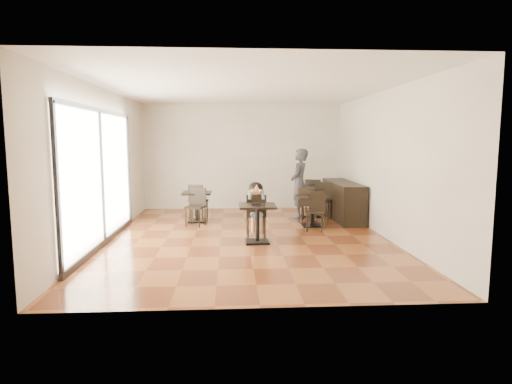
{
  "coord_description": "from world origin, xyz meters",
  "views": [
    {
      "loc": [
        -0.37,
        -9.2,
        2.13
      ],
      "look_at": [
        0.18,
        -0.02,
        1.0
      ],
      "focal_mm": 30.0,
      "sensor_mm": 36.0,
      "label": 1
    }
  ],
  "objects": [
    {
      "name": "floor",
      "position": [
        0.0,
        0.0,
        0.0
      ],
      "size": [
        6.0,
        8.0,
        0.01
      ],
      "primitive_type": "cube",
      "color": "brown",
      "rests_on": "ground"
    },
    {
      "name": "pizza_slice",
      "position": [
        0.18,
        -0.16,
        1.04
      ],
      "size": [
        0.28,
        0.21,
        0.06
      ],
      "primitive_type": null,
      "color": "#EBC180",
      "rests_on": "child"
    },
    {
      "name": "ceiling",
      "position": [
        0.0,
        0.0,
        3.2
      ],
      "size": [
        6.0,
        8.0,
        0.01
      ],
      "primitive_type": "cube",
      "color": "white",
      "rests_on": "floor"
    },
    {
      "name": "wall_right",
      "position": [
        3.0,
        0.0,
        1.6
      ],
      "size": [
        0.01,
        8.0,
        3.2
      ],
      "primitive_type": "cube",
      "color": "silver",
      "rests_on": "floor"
    },
    {
      "name": "wall_back",
      "position": [
        0.0,
        4.0,
        1.6
      ],
      "size": [
        6.0,
        0.01,
        3.2
      ],
      "primitive_type": "cube",
      "color": "silver",
      "rests_on": "floor"
    },
    {
      "name": "service_counter",
      "position": [
        2.65,
        2.0,
        0.5
      ],
      "size": [
        0.6,
        2.4,
        1.0
      ],
      "primitive_type": "cube",
      "color": "black",
      "rests_on": "floor"
    },
    {
      "name": "wall_left",
      "position": [
        -3.0,
        0.0,
        1.6
      ],
      "size": [
        0.01,
        8.0,
        3.2
      ],
      "primitive_type": "cube",
      "color": "silver",
      "rests_on": "floor"
    },
    {
      "name": "chair_mid_b",
      "position": [
        1.63,
        0.55,
        0.45
      ],
      "size": [
        0.52,
        0.52,
        0.9
      ],
      "primitive_type": null,
      "rotation": [
        0.0,
        0.0,
        -0.36
      ],
      "color": "black",
      "rests_on": "floor"
    },
    {
      "name": "chair_back_a",
      "position": [
        2.08,
        3.03,
        0.5
      ],
      "size": [
        0.59,
        0.59,
        0.99
      ],
      "primitive_type": null,
      "rotation": [
        0.0,
        0.0,
        2.71
      ],
      "color": "black",
      "rests_on": "floor"
    },
    {
      "name": "chair_back_b",
      "position": [
        2.08,
        1.93,
        0.5
      ],
      "size": [
        0.59,
        0.59,
        0.99
      ],
      "primitive_type": null,
      "rotation": [
        0.0,
        0.0,
        -0.44
      ],
      "color": "black",
      "rests_on": "floor"
    },
    {
      "name": "chair_left_b",
      "position": [
        -1.24,
        1.3,
        0.47
      ],
      "size": [
        0.54,
        0.54,
        0.93
      ],
      "primitive_type": null,
      "rotation": [
        0.0,
        0.0,
        -0.34
      ],
      "color": "black",
      "rests_on": "floor"
    },
    {
      "name": "chair_left_a",
      "position": [
        -1.24,
        2.4,
        0.47
      ],
      "size": [
        0.54,
        0.54,
        0.93
      ],
      "primitive_type": null,
      "rotation": [
        0.0,
        0.0,
        2.8
      ],
      "color": "black",
      "rests_on": "floor"
    },
    {
      "name": "cafe_table_back",
      "position": [
        1.91,
        2.48,
        0.41
      ],
      "size": [
        1.04,
        1.04,
        0.83
      ],
      "primitive_type": null,
      "rotation": [
        0.0,
        0.0,
        -0.44
      ],
      "color": "black",
      "rests_on": "floor"
    },
    {
      "name": "storefront_window",
      "position": [
        -2.97,
        -0.5,
        1.4
      ],
      "size": [
        0.04,
        4.5,
        2.6
      ],
      "primitive_type": "cube",
      "color": "white",
      "rests_on": "floor"
    },
    {
      "name": "child_table",
      "position": [
        0.18,
        -0.52,
        0.4
      ],
      "size": [
        0.75,
        0.75,
        0.79
      ],
      "primitive_type": null,
      "color": "black",
      "rests_on": "floor"
    },
    {
      "name": "child",
      "position": [
        0.18,
        0.03,
        0.6
      ],
      "size": [
        0.43,
        0.6,
        1.2
      ],
      "primitive_type": null,
      "color": "slate",
      "rests_on": "child_chair"
    },
    {
      "name": "chair_mid_a",
      "position": [
        1.63,
        1.65,
        0.45
      ],
      "size": [
        0.52,
        0.52,
        0.9
      ],
      "primitive_type": null,
      "rotation": [
        0.0,
        0.0,
        2.78
      ],
      "color": "black",
      "rests_on": "floor"
    },
    {
      "name": "cafe_table_mid",
      "position": [
        1.63,
        1.1,
        0.37
      ],
      "size": [
        0.91,
        0.91,
        0.75
      ],
      "primitive_type": null,
      "rotation": [
        0.0,
        0.0,
        -0.36
      ],
      "color": "black",
      "rests_on": "floor"
    },
    {
      "name": "wall_front",
      "position": [
        0.0,
        -4.0,
        1.6
      ],
      "size": [
        6.0,
        0.01,
        3.2
      ],
      "primitive_type": "cube",
      "color": "silver",
      "rests_on": "floor"
    },
    {
      "name": "adult_patron",
      "position": [
        1.49,
        2.18,
        0.95
      ],
      "size": [
        0.7,
        0.82,
        1.89
      ],
      "primitive_type": "imported",
      "rotation": [
        0.0,
        0.0,
        -2.01
      ],
      "color": "#38393D",
      "rests_on": "floor"
    },
    {
      "name": "plate",
      "position": [
        0.18,
        -0.62,
        0.8
      ],
      "size": [
        0.27,
        0.27,
        0.02
      ],
      "primitive_type": "cylinder",
      "color": "black",
      "rests_on": "child_table"
    },
    {
      "name": "cafe_table_left",
      "position": [
        -1.24,
        1.85,
        0.39
      ],
      "size": [
        0.94,
        0.94,
        0.78
      ],
      "primitive_type": null,
      "rotation": [
        0.0,
        0.0,
        -0.34
      ],
      "color": "black",
      "rests_on": "floor"
    },
    {
      "name": "child_chair",
      "position": [
        0.18,
        0.03,
        0.48
      ],
      "size": [
        0.43,
        0.43,
        0.96
      ],
      "primitive_type": null,
      "rotation": [
        0.0,
        0.0,
        3.14
      ],
      "color": "black",
      "rests_on": "floor"
    }
  ]
}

